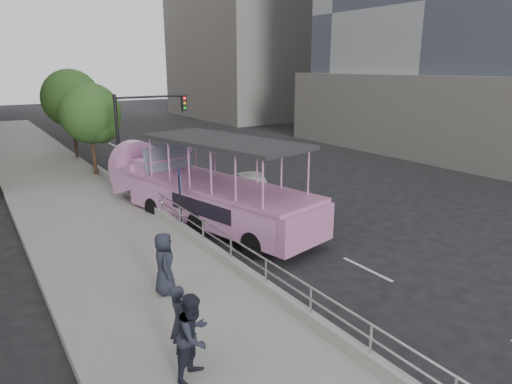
{
  "coord_description": "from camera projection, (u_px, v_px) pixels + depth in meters",
  "views": [
    {
      "loc": [
        -9.8,
        -11.83,
        6.61
      ],
      "look_at": [
        -1.16,
        1.58,
        2.2
      ],
      "focal_mm": 32.0,
      "sensor_mm": 36.0,
      "label": 1
    }
  ],
  "objects": [
    {
      "name": "duck_boat",
      "position": [
        200.0,
        191.0,
        19.7
      ],
      "size": [
        5.3,
        11.8,
        3.81
      ],
      "color": "black",
      "rests_on": "ground"
    },
    {
      "name": "traffic_signal",
      "position": [
        139.0,
        125.0,
        24.77
      ],
      "size": [
        4.2,
        0.32,
        5.2
      ],
      "color": "black",
      "rests_on": "ground"
    },
    {
      "name": "street_tree_near",
      "position": [
        92.0,
        116.0,
        26.63
      ],
      "size": [
        3.52,
        3.52,
        5.72
      ],
      "color": "#362418",
      "rests_on": "ground"
    },
    {
      "name": "street_tree_far",
      "position": [
        73.0,
        101.0,
        31.46
      ],
      "size": [
        3.97,
        3.97,
        6.45
      ],
      "color": "#362418",
      "rests_on": "ground"
    },
    {
      "name": "guardrail",
      "position": [
        203.0,
        226.0,
        16.15
      ],
      "size": [
        0.07,
        22.0,
        0.71
      ],
      "color": "#BCBCC1",
      "rests_on": "kerb_wall"
    },
    {
      "name": "sidewalk",
      "position": [
        78.0,
        208.0,
        21.53
      ],
      "size": [
        5.5,
        80.0,
        0.3
      ],
      "primitive_type": "cube",
      "color": "gray",
      "rests_on": "ground"
    },
    {
      "name": "pedestrian_near",
      "position": [
        180.0,
        322.0,
        10.02
      ],
      "size": [
        0.44,
        0.66,
        1.76
      ],
      "primitive_type": "imported",
      "rotation": [
        0.0,
        0.0,
        1.54
      ],
      "color": "#242734",
      "rests_on": "sidewalk"
    },
    {
      "name": "pedestrian_mid",
      "position": [
        194.0,
        336.0,
        9.38
      ],
      "size": [
        1.16,
        1.11,
        1.89
      ],
      "primitive_type": "imported",
      "rotation": [
        0.0,
        0.0,
        0.58
      ],
      "color": "#242734",
      "rests_on": "sidewalk"
    },
    {
      "name": "car",
      "position": [
        252.0,
        189.0,
        22.4
      ],
      "size": [
        3.51,
        4.95,
        1.57
      ],
      "primitive_type": "imported",
      "rotation": [
        0.0,
        0.0,
        -0.41
      ],
      "color": "silver",
      "rests_on": "ground"
    },
    {
      "name": "ground",
      "position": [
        307.0,
        256.0,
        16.47
      ],
      "size": [
        160.0,
        160.0,
        0.0
      ],
      "primitive_type": "plane",
      "color": "black"
    },
    {
      "name": "pedestrian_far",
      "position": [
        164.0,
        263.0,
        12.92
      ],
      "size": [
        0.83,
        1.03,
        1.82
      ],
      "primitive_type": "imported",
      "rotation": [
        0.0,
        0.0,
        1.26
      ],
      "color": "#242734",
      "rests_on": "sidewalk"
    },
    {
      "name": "tower_podium",
      "position": [
        506.0,
        109.0,
        39.43
      ],
      "size": [
        26.0,
        26.0,
        6.0
      ],
      "primitive_type": "cube",
      "color": "slate",
      "rests_on": "ground"
    },
    {
      "name": "kerb_wall",
      "position": [
        204.0,
        243.0,
        16.33
      ],
      "size": [
        0.24,
        30.0,
        0.36
      ],
      "primitive_type": "cube",
      "color": "#AFAEA9",
      "rests_on": "sidewalk"
    },
    {
      "name": "parking_sign",
      "position": [
        180.0,
        195.0,
        17.86
      ],
      "size": [
        0.19,
        0.61,
        2.79
      ],
      "color": "black",
      "rests_on": "ground"
    }
  ]
}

